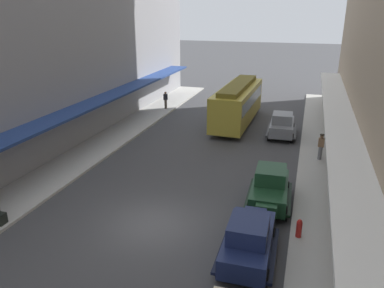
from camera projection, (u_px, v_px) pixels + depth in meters
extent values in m
plane|color=#424244|center=(153.00, 224.00, 17.03)|extent=(200.00, 200.00, 0.00)
cube|color=#B7B5AD|center=(16.00, 199.00, 19.11)|extent=(3.00, 60.00, 0.15)
cube|color=#B7B5AD|center=(327.00, 253.00, 14.90)|extent=(3.00, 60.00, 0.15)
cube|color=white|center=(354.00, 189.00, 13.74)|extent=(1.80, 54.00, 0.16)
cube|color=#19234C|center=(248.00, 243.00, 14.41)|extent=(1.78, 3.93, 0.80)
cube|color=#19234C|center=(248.00, 229.00, 13.93)|extent=(1.47, 1.73, 0.70)
cube|color=#8C9EA8|center=(248.00, 229.00, 13.93)|extent=(1.40, 1.69, 0.42)
cube|color=#19234C|center=(255.00, 214.00, 16.32)|extent=(0.94, 0.38, 0.52)
cube|color=black|center=(224.00, 246.00, 14.77)|extent=(0.31, 3.51, 0.12)
cube|color=black|center=(273.00, 254.00, 14.27)|extent=(0.31, 3.51, 0.12)
cylinder|color=black|center=(234.00, 230.00, 15.99)|extent=(0.23, 0.68, 0.68)
cylinder|color=black|center=(272.00, 236.00, 15.57)|extent=(0.23, 0.68, 0.68)
cylinder|color=black|center=(220.00, 270.00, 13.53)|extent=(0.23, 0.68, 0.68)
cylinder|color=black|center=(265.00, 278.00, 13.10)|extent=(0.23, 0.68, 0.68)
cube|color=#193D23|center=(270.00, 190.00, 18.56)|extent=(1.85, 3.96, 0.80)
cube|color=#193D23|center=(271.00, 175.00, 18.53)|extent=(1.50, 1.75, 0.70)
cube|color=#8C9EA8|center=(271.00, 175.00, 18.53)|extent=(1.43, 1.72, 0.42)
cube|color=#193D23|center=(266.00, 211.00, 16.61)|extent=(0.95, 0.39, 0.52)
cube|color=black|center=(289.00, 199.00, 18.43)|extent=(0.37, 3.52, 0.12)
cube|color=black|center=(250.00, 194.00, 18.90)|extent=(0.37, 3.52, 0.12)
cylinder|color=black|center=(285.00, 213.00, 17.26)|extent=(0.25, 0.69, 0.68)
cylinder|color=black|center=(249.00, 209.00, 17.65)|extent=(0.25, 0.69, 0.68)
cylinder|color=black|center=(287.00, 188.00, 19.73)|extent=(0.25, 0.69, 0.68)
cylinder|color=black|center=(256.00, 184.00, 20.13)|extent=(0.25, 0.69, 0.68)
cube|color=slate|center=(282.00, 127.00, 28.58)|extent=(1.83, 3.96, 0.80)
cube|color=slate|center=(282.00, 118.00, 28.10)|extent=(1.50, 1.75, 0.70)
cube|color=#8C9EA8|center=(282.00, 118.00, 28.10)|extent=(1.43, 1.71, 0.42)
cube|color=slate|center=(283.00, 119.00, 30.50)|extent=(0.95, 0.39, 0.52)
cube|color=#393A3D|center=(269.00, 130.00, 28.93)|extent=(0.36, 3.52, 0.12)
cube|color=#393A3D|center=(294.00, 132.00, 28.45)|extent=(0.36, 3.52, 0.12)
cylinder|color=black|center=(272.00, 126.00, 30.16)|extent=(0.24, 0.69, 0.68)
cylinder|color=black|center=(293.00, 127.00, 29.75)|extent=(0.24, 0.69, 0.68)
cylinder|color=black|center=(269.00, 136.00, 27.68)|extent=(0.24, 0.69, 0.68)
cylinder|color=black|center=(292.00, 138.00, 27.28)|extent=(0.24, 0.69, 0.68)
cube|color=gold|center=(238.00, 104.00, 31.26)|extent=(2.70, 9.65, 2.70)
cube|color=brown|center=(238.00, 85.00, 30.74)|extent=(1.68, 8.67, 0.36)
cube|color=#8C9EA8|center=(238.00, 98.00, 31.10)|extent=(2.71, 8.88, 0.95)
cube|color=black|center=(229.00, 131.00, 29.22)|extent=(2.02, 1.24, 0.40)
cube|color=black|center=(243.00, 113.00, 34.35)|extent=(2.02, 1.24, 0.40)
cube|color=black|center=(0.00, 219.00, 16.71)|extent=(0.44, 0.44, 0.50)
cylinder|color=#B21E19|center=(299.00, 229.00, 15.73)|extent=(0.24, 0.24, 0.70)
sphere|color=#B21E19|center=(300.00, 222.00, 15.60)|extent=(0.20, 0.20, 0.20)
cylinder|color=slate|center=(320.00, 153.00, 23.84)|extent=(0.24, 0.24, 0.85)
cube|color=#8C6647|center=(321.00, 143.00, 23.60)|extent=(0.36, 0.22, 0.56)
sphere|color=brown|center=(322.00, 136.00, 23.46)|extent=(0.22, 0.22, 0.22)
cylinder|color=black|center=(322.00, 135.00, 23.42)|extent=(0.28, 0.28, 0.04)
cylinder|color=#4C4238|center=(166.00, 104.00, 36.00)|extent=(0.24, 0.24, 0.85)
cube|color=#26262D|center=(166.00, 97.00, 35.76)|extent=(0.36, 0.22, 0.56)
sphere|color=brown|center=(165.00, 93.00, 35.62)|extent=(0.22, 0.22, 0.22)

